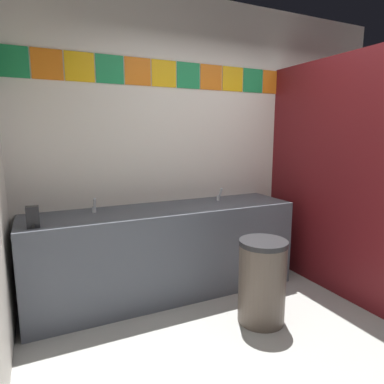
{
  "coord_description": "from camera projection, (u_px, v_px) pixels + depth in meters",
  "views": [
    {
      "loc": [
        -1.82,
        -1.5,
        1.53
      ],
      "look_at": [
        -0.63,
        1.04,
        1.03
      ],
      "focal_mm": 31.05,
      "sensor_mm": 36.0,
      "label": 1
    }
  ],
  "objects": [
    {
      "name": "wall_back",
      "position": [
        219.0,
        142.0,
        3.62
      ],
      "size": [
        4.14,
        0.09,
        2.86
      ],
      "color": "silver",
      "rests_on": "ground_plane"
    },
    {
      "name": "vanity_counter",
      "position": [
        166.0,
        251.0,
        3.16
      ],
      "size": [
        2.51,
        0.62,
        0.84
      ],
      "color": "#4C515B",
      "rests_on": "ground_plane"
    },
    {
      "name": "ground_plane",
      "position": [
        334.0,
        351.0,
        2.36
      ],
      "size": [
        9.1,
        9.1,
        0.0
      ],
      "primitive_type": "plane",
      "color": "#9E9E99"
    },
    {
      "name": "soap_dispenser",
      "position": [
        33.0,
        217.0,
        2.44
      ],
      "size": [
        0.09,
        0.09,
        0.16
      ],
      "color": "black",
      "rests_on": "vanity_counter"
    },
    {
      "name": "faucet_left",
      "position": [
        94.0,
        207.0,
        2.9
      ],
      "size": [
        0.04,
        0.1,
        0.14
      ],
      "color": "silver",
      "rests_on": "vanity_counter"
    },
    {
      "name": "stall_divider",
      "position": [
        361.0,
        179.0,
        3.05
      ],
      "size": [
        0.92,
        1.6,
        2.23
      ],
      "color": "maroon",
      "rests_on": "ground_plane"
    },
    {
      "name": "faucet_right",
      "position": [
        219.0,
        196.0,
        3.42
      ],
      "size": [
        0.04,
        0.1,
        0.14
      ],
      "color": "silver",
      "rests_on": "vanity_counter"
    },
    {
      "name": "trash_bin",
      "position": [
        262.0,
        281.0,
        2.7
      ],
      "size": [
        0.39,
        0.39,
        0.69
      ],
      "color": "brown",
      "rests_on": "ground_plane"
    },
    {
      "name": "toilet",
      "position": [
        328.0,
        240.0,
        3.85
      ],
      "size": [
        0.39,
        0.49,
        0.74
      ],
      "color": "white",
      "rests_on": "ground_plane"
    }
  ]
}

